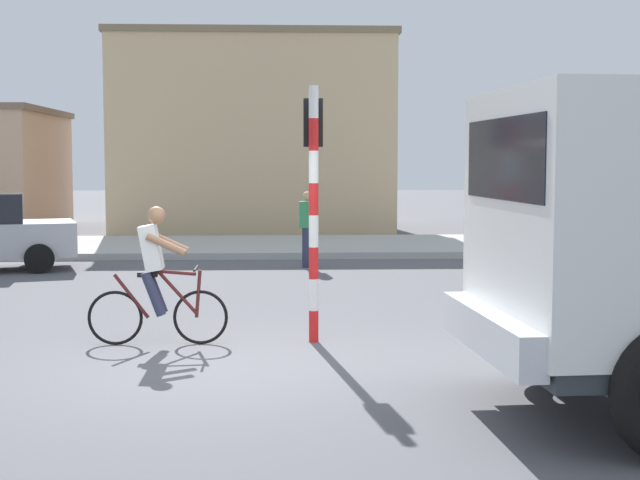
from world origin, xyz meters
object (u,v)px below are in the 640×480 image
at_px(cyclist, 156,276).
at_px(pedestrian_near_kerb, 307,228).
at_px(traffic_light_pole, 313,177).
at_px(car_red_near, 610,231).

xyz_separation_m(cyclist, pedestrian_near_kerb, (2.12, 8.15, -0.02)).
relative_size(traffic_light_pole, pedestrian_near_kerb, 1.98).
height_order(traffic_light_pole, pedestrian_near_kerb, traffic_light_pole).
bearing_deg(cyclist, car_red_near, 41.07).
relative_size(cyclist, car_red_near, 0.42).
bearing_deg(traffic_light_pole, car_red_near, 47.97).
bearing_deg(traffic_light_pole, cyclist, -174.97).
relative_size(traffic_light_pole, car_red_near, 0.77).
bearing_deg(car_red_near, pedestrian_near_kerb, 172.07).
xyz_separation_m(car_red_near, pedestrian_near_kerb, (-6.24, 0.87, 0.03)).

